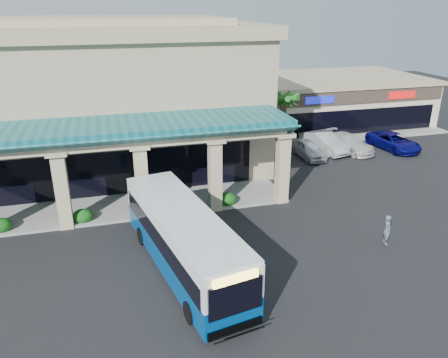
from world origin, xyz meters
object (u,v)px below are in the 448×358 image
object	(u,v)px
car_silver	(309,149)
car_red	(348,143)
pedestrian	(387,230)
transit_bus	(184,241)
car_gray	(394,141)
car_white	(324,143)

from	to	relation	value
car_silver	car_red	bearing A→B (deg)	8.94
pedestrian	car_silver	distance (m)	14.55
pedestrian	car_silver	world-z (taller)	pedestrian
car_red	car_silver	bearing A→B (deg)	172.49
pedestrian	car_red	size ratio (longest dim) A/B	0.32
car_silver	car_red	world-z (taller)	car_red
transit_bus	car_red	xyz separation A→B (m)	(17.48, 14.53, -0.82)
pedestrian	car_gray	distance (m)	17.86
transit_bus	car_silver	world-z (taller)	transit_bus
pedestrian	car_white	size ratio (longest dim) A/B	0.33
transit_bus	car_gray	size ratio (longest dim) A/B	2.14
car_white	car_red	bearing A→B (deg)	-25.34
car_silver	car_gray	world-z (taller)	car_gray
car_white	car_red	xyz separation A→B (m)	(2.13, -0.45, -0.08)
transit_bus	car_silver	xyz separation A→B (m)	(13.37, 13.91, -0.85)
car_silver	transit_bus	bearing A→B (deg)	-133.55
pedestrian	car_silver	size ratio (longest dim) A/B	0.39
transit_bus	car_white	distance (m)	21.46
car_silver	car_white	world-z (taller)	car_white
car_red	car_white	bearing A→B (deg)	151.95
transit_bus	car_silver	size ratio (longest dim) A/B	2.63
car_red	car_gray	distance (m)	4.29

